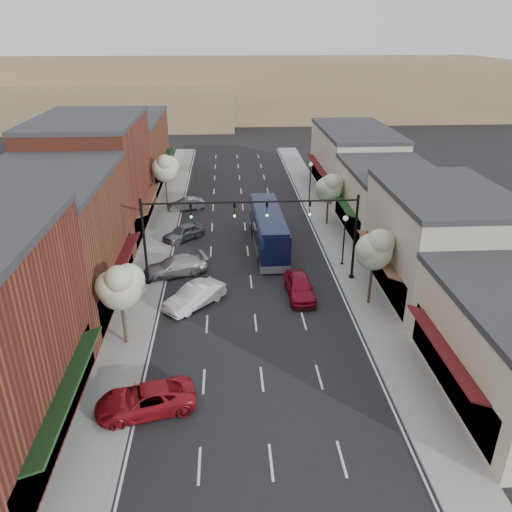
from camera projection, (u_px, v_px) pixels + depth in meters
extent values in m
plane|color=black|center=(257.00, 339.00, 32.05)|extent=(160.00, 160.00, 0.00)
cube|color=gray|center=(159.00, 233.00, 48.34)|extent=(2.80, 73.00, 0.15)
cube|color=gray|center=(330.00, 229.00, 49.27)|extent=(2.80, 73.00, 0.15)
cube|color=gray|center=(174.00, 233.00, 48.42)|extent=(0.25, 73.00, 0.17)
cube|color=gray|center=(316.00, 230.00, 49.19)|extent=(0.25, 73.00, 0.17)
cube|color=black|center=(55.00, 414.00, 23.57)|extent=(0.60, 11.90, 2.60)
cube|color=#183E1A|center=(68.00, 388.00, 22.99)|extent=(1.07, 9.80, 0.49)
cube|color=brown|center=(48.00, 244.00, 34.83)|extent=(9.00, 14.00, 9.00)
cube|color=#2D2D30|center=(36.00, 178.00, 32.87)|extent=(9.20, 14.10, 0.40)
cube|color=black|center=(114.00, 279.00, 36.27)|extent=(0.60, 11.90, 2.60)
cube|color=#561318|center=(123.00, 260.00, 35.69)|extent=(1.07, 9.80, 0.49)
cube|color=brown|center=(94.00, 178.00, 47.22)|extent=(9.00, 14.00, 10.50)
cube|color=#2D2D30|center=(86.00, 119.00, 44.95)|extent=(9.20, 14.10, 0.40)
cube|color=black|center=(142.00, 214.00, 48.97)|extent=(0.60, 11.90, 2.60)
cube|color=brown|center=(149.00, 199.00, 48.39)|extent=(1.07, 9.80, 0.49)
cube|color=brown|center=(125.00, 153.00, 62.26)|extent=(9.00, 18.00, 8.00)
cube|color=#2D2D30|center=(121.00, 118.00, 60.50)|extent=(9.20, 18.10, 0.40)
cube|color=black|center=(161.00, 171.00, 63.49)|extent=(0.60, 15.30, 2.60)
cube|color=#183E1A|center=(166.00, 159.00, 62.91)|extent=(1.07, 12.60, 0.49)
cube|color=black|center=(454.00, 372.00, 26.50)|extent=(0.60, 10.20, 2.60)
cube|color=#561318|center=(444.00, 349.00, 25.83)|extent=(1.07, 8.40, 0.49)
cube|color=#BAAF9F|center=(439.00, 244.00, 36.69)|extent=(8.00, 12.00, 7.50)
cube|color=#2D2D30|center=(448.00, 192.00, 35.04)|extent=(8.20, 12.10, 0.40)
cube|color=black|center=(387.00, 271.00, 37.38)|extent=(0.60, 10.20, 2.60)
cube|color=brown|center=(378.00, 253.00, 36.71)|extent=(1.07, 8.40, 0.49)
cube|color=beige|center=(389.00, 202.00, 47.89)|extent=(8.00, 12.00, 6.00)
cube|color=#2D2D30|center=(393.00, 169.00, 46.55)|extent=(8.20, 12.10, 0.40)
cube|color=black|center=(350.00, 216.00, 48.27)|extent=(0.60, 10.20, 2.60)
cube|color=#183E1A|center=(343.00, 202.00, 47.60)|extent=(1.07, 8.40, 0.49)
cube|color=#BAAF9F|center=(354.00, 161.00, 60.38)|extent=(8.00, 16.00, 7.00)
cube|color=#2D2D30|center=(357.00, 130.00, 58.84)|extent=(8.20, 16.10, 0.40)
cube|color=black|center=(323.00, 177.00, 60.97)|extent=(0.60, 13.60, 2.60)
cube|color=#561318|center=(317.00, 165.00, 60.30)|extent=(1.07, 11.20, 0.49)
cube|color=#7A6647|center=(232.00, 88.00, 111.19)|extent=(120.00, 30.00, 12.00)
cube|color=#7A6647|center=(108.00, 106.00, 99.77)|extent=(50.00, 20.00, 8.00)
cylinder|color=black|center=(351.00, 277.00, 39.69)|extent=(0.44, 0.44, 0.30)
cylinder|color=black|center=(355.00, 238.00, 38.29)|extent=(0.20, 0.20, 7.00)
cylinder|color=black|center=(305.00, 201.00, 36.78)|extent=(8.00, 0.14, 0.14)
imported|color=black|center=(310.00, 209.00, 37.05)|extent=(0.18, 0.46, 1.10)
sphere|color=#19E533|center=(310.00, 214.00, 37.12)|extent=(0.18, 0.18, 0.18)
imported|color=black|center=(267.00, 209.00, 36.87)|extent=(0.18, 0.46, 1.10)
sphere|color=#19E533|center=(267.00, 215.00, 36.94)|extent=(0.18, 0.18, 0.18)
cylinder|color=black|center=(149.00, 283.00, 38.81)|extent=(0.44, 0.44, 0.30)
cylinder|color=black|center=(145.00, 243.00, 37.41)|extent=(0.20, 0.20, 7.00)
cylinder|color=black|center=(196.00, 203.00, 36.34)|extent=(8.00, 0.14, 0.14)
imported|color=black|center=(191.00, 211.00, 36.57)|extent=(0.18, 0.46, 1.10)
sphere|color=#19E533|center=(191.00, 217.00, 36.63)|extent=(0.18, 0.18, 0.18)
imported|color=black|center=(234.00, 210.00, 36.74)|extent=(0.18, 0.46, 1.10)
sphere|color=#19E533|center=(235.00, 216.00, 36.81)|extent=(0.18, 0.18, 0.18)
cylinder|color=#47382B|center=(371.00, 281.00, 35.36)|extent=(0.20, 0.20, 3.71)
sphere|color=#9CB38A|center=(374.00, 252.00, 34.40)|extent=(2.60, 2.60, 2.60)
sphere|color=#9CB38A|center=(380.00, 243.00, 34.50)|extent=(2.00, 2.00, 2.00)
sphere|color=#9CB38A|center=(370.00, 249.00, 33.96)|extent=(1.90, 1.90, 1.90)
sphere|color=#9CB38A|center=(379.00, 242.00, 33.56)|extent=(1.70, 1.70, 1.70)
cylinder|color=#47382B|center=(327.00, 209.00, 49.96)|extent=(0.20, 0.20, 3.33)
sphere|color=#9CB38A|center=(329.00, 189.00, 49.09)|extent=(2.60, 2.60, 2.60)
sphere|color=#9CB38A|center=(333.00, 184.00, 49.22)|extent=(2.00, 2.00, 2.00)
sphere|color=#9CB38A|center=(325.00, 187.00, 48.67)|extent=(1.90, 1.90, 1.90)
sphere|color=#9CB38A|center=(331.00, 183.00, 48.30)|extent=(1.70, 1.70, 1.70)
cylinder|color=#47382B|center=(124.00, 320.00, 30.86)|extent=(0.20, 0.20, 3.52)
sphere|color=#9CB38A|center=(120.00, 289.00, 29.95)|extent=(2.60, 2.60, 2.60)
sphere|color=#9CB38A|center=(128.00, 280.00, 30.06)|extent=(2.00, 2.00, 2.00)
sphere|color=#9CB38A|center=(111.00, 287.00, 29.51)|extent=(1.90, 1.90, 1.90)
sphere|color=#9CB38A|center=(118.00, 280.00, 29.13)|extent=(1.70, 1.70, 1.70)
cylinder|color=#47382B|center=(167.00, 192.00, 54.38)|extent=(0.20, 0.20, 3.84)
sphere|color=#9CB38A|center=(165.00, 170.00, 53.38)|extent=(2.60, 2.60, 2.60)
sphere|color=#9CB38A|center=(170.00, 165.00, 53.48)|extent=(2.00, 2.00, 2.00)
sphere|color=#9CB38A|center=(161.00, 168.00, 52.94)|extent=(1.90, 1.90, 1.90)
sphere|color=#9CB38A|center=(165.00, 163.00, 52.53)|extent=(1.70, 1.70, 1.70)
cylinder|color=black|center=(342.00, 264.00, 41.97)|extent=(0.28, 0.28, 0.20)
cylinder|color=black|center=(344.00, 244.00, 41.17)|extent=(0.12, 0.12, 4.00)
sphere|color=white|center=(346.00, 218.00, 40.25)|extent=(0.44, 0.44, 0.44)
cylinder|color=black|center=(309.00, 199.00, 57.84)|extent=(0.28, 0.28, 0.20)
cylinder|color=black|center=(310.00, 183.00, 57.05)|extent=(0.12, 0.12, 4.00)
sphere|color=white|center=(311.00, 164.00, 56.12)|extent=(0.44, 0.44, 0.44)
cube|color=black|center=(268.00, 229.00, 44.59)|extent=(2.74, 11.39, 2.86)
cube|color=#595B60|center=(268.00, 242.00, 45.16)|extent=(2.76, 11.41, 0.66)
cube|color=black|center=(268.00, 224.00, 44.43)|extent=(2.77, 10.49, 1.04)
cube|color=black|center=(269.00, 213.00, 43.97)|extent=(2.53, 10.93, 0.24)
cube|color=black|center=(276.00, 248.00, 39.26)|extent=(1.97, 0.13, 1.13)
cylinder|color=black|center=(260.00, 262.00, 41.49)|extent=(0.33, 0.99, 0.98)
cylinder|color=black|center=(287.00, 261.00, 41.66)|extent=(0.33, 0.99, 0.98)
cylinder|color=black|center=(253.00, 229.00, 48.33)|extent=(0.33, 0.99, 0.98)
cylinder|color=black|center=(276.00, 228.00, 48.50)|extent=(0.33, 0.99, 0.98)
cylinder|color=black|center=(254.00, 234.00, 47.14)|extent=(0.33, 0.99, 0.98)
cylinder|color=black|center=(277.00, 233.00, 47.31)|extent=(0.33, 0.99, 0.98)
imported|color=maroon|center=(300.00, 287.00, 36.84)|extent=(2.06, 4.81, 1.62)
imported|color=maroon|center=(146.00, 400.00, 25.80)|extent=(5.57, 3.53, 1.43)
imported|color=silver|center=(195.00, 296.00, 35.59)|extent=(4.57, 4.64, 1.59)
imported|color=#949599|center=(175.00, 266.00, 40.13)|extent=(5.60, 3.66, 1.51)
imported|color=slate|center=(184.00, 232.00, 46.86)|extent=(4.28, 4.09, 1.44)
imported|color=#A4A4A9|center=(186.00, 204.00, 54.63)|extent=(4.11, 2.43, 1.28)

